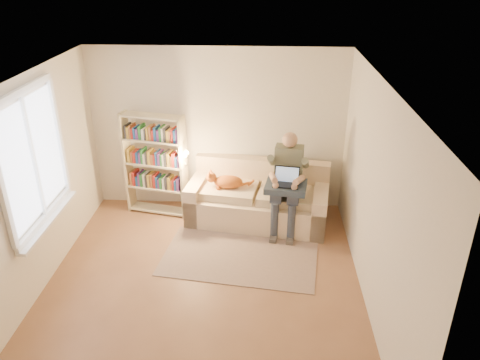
# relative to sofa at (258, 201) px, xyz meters

# --- Properties ---
(floor) EXTENTS (4.50, 4.50, 0.00)m
(floor) POSITION_rel_sofa_xyz_m (-0.67, -1.74, -0.33)
(floor) COLOR brown
(floor) RESTS_ON ground
(ceiling) EXTENTS (4.00, 4.50, 0.02)m
(ceiling) POSITION_rel_sofa_xyz_m (-0.67, -1.74, 2.27)
(ceiling) COLOR white
(ceiling) RESTS_ON wall_back
(wall_left) EXTENTS (0.02, 4.50, 2.60)m
(wall_left) POSITION_rel_sofa_xyz_m (-2.67, -1.74, 0.97)
(wall_left) COLOR silver
(wall_left) RESTS_ON floor
(wall_right) EXTENTS (0.02, 4.50, 2.60)m
(wall_right) POSITION_rel_sofa_xyz_m (1.33, -1.74, 0.97)
(wall_right) COLOR silver
(wall_right) RESTS_ON floor
(wall_back) EXTENTS (4.00, 0.02, 2.60)m
(wall_back) POSITION_rel_sofa_xyz_m (-0.67, 0.51, 0.97)
(wall_back) COLOR silver
(wall_back) RESTS_ON floor
(wall_front) EXTENTS (4.00, 0.02, 2.60)m
(wall_front) POSITION_rel_sofa_xyz_m (-0.67, -3.99, 0.97)
(wall_front) COLOR silver
(wall_front) RESTS_ON floor
(window) EXTENTS (0.12, 1.52, 1.69)m
(window) POSITION_rel_sofa_xyz_m (-2.61, -1.54, 1.05)
(window) COLOR white
(window) RESTS_ON wall_left
(sofa) EXTENTS (2.25, 1.26, 0.90)m
(sofa) POSITION_rel_sofa_xyz_m (0.00, 0.00, 0.00)
(sofa) COLOR beige
(sofa) RESTS_ON floor
(person) EXTENTS (0.50, 0.70, 1.50)m
(person) POSITION_rel_sofa_xyz_m (0.42, -0.22, 0.52)
(person) COLOR #686E59
(person) RESTS_ON sofa
(cat) EXTENTS (0.69, 0.30, 0.25)m
(cat) POSITION_rel_sofa_xyz_m (-0.53, -0.06, 0.35)
(cat) COLOR orange
(cat) RESTS_ON sofa
(blanket) EXTENTS (0.65, 0.56, 0.09)m
(blanket) POSITION_rel_sofa_xyz_m (0.41, -0.37, 0.44)
(blanket) COLOR #273545
(blanket) RESTS_ON person
(laptop) EXTENTS (0.40, 0.35, 0.31)m
(laptop) POSITION_rel_sofa_xyz_m (0.41, -0.36, 0.54)
(laptop) COLOR black
(laptop) RESTS_ON blanket
(bookshelf) EXTENTS (1.09, 0.52, 1.66)m
(bookshelf) POSITION_rel_sofa_xyz_m (-1.62, 0.15, 0.59)
(bookshelf) COLOR beige
(bookshelf) RESTS_ON floor
(rug) EXTENTS (2.25, 1.51, 0.01)m
(rug) POSITION_rel_sofa_xyz_m (-0.23, -1.07, -0.32)
(rug) COLOR gray
(rug) RESTS_ON floor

